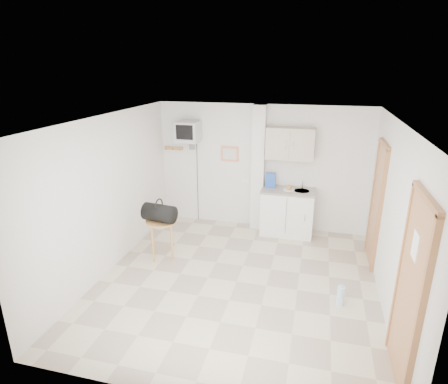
% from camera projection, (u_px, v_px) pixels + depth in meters
% --- Properties ---
extents(ground, '(4.50, 4.50, 0.00)m').
position_uv_depth(ground, '(237.00, 282.00, 5.83)').
color(ground, beige).
rests_on(ground, ground).
extents(room_envelope, '(4.24, 4.54, 2.55)m').
position_uv_depth(room_envelope, '(256.00, 188.00, 5.35)').
color(room_envelope, white).
rests_on(room_envelope, ground).
extents(kitchenette, '(1.03, 0.58, 2.10)m').
position_uv_depth(kitchenette, '(288.00, 195.00, 7.27)').
color(kitchenette, white).
rests_on(kitchenette, ground).
extents(crt_television, '(0.44, 0.45, 2.15)m').
position_uv_depth(crt_television, '(188.00, 132.00, 7.39)').
color(crt_television, slate).
rests_on(crt_television, ground).
extents(round_table, '(0.53, 0.53, 0.69)m').
position_uv_depth(round_table, '(162.00, 227.00, 6.40)').
color(round_table, '#A5743E').
rests_on(round_table, ground).
extents(duffel_bag, '(0.59, 0.38, 0.41)m').
position_uv_depth(duffel_bag, '(159.00, 213.00, 6.28)').
color(duffel_bag, black).
rests_on(duffel_bag, round_table).
extents(water_bottle, '(0.11, 0.11, 0.32)m').
position_uv_depth(water_bottle, '(341.00, 296.00, 5.23)').
color(water_bottle, '#B1DAF5').
rests_on(water_bottle, ground).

